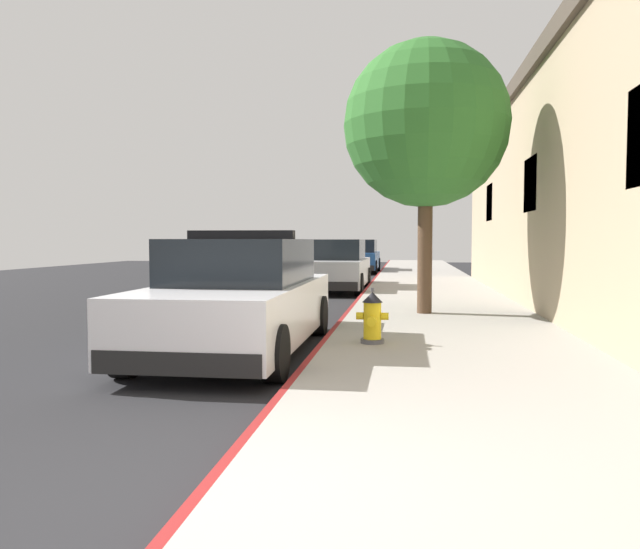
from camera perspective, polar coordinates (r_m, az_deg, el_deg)
ground_plane at (r=14.31m, az=-13.94°, el=-3.50°), size 30.10×60.00×0.20m
sidewalk_pavement at (r=13.29m, az=10.87°, el=-3.24°), size 3.56×60.00×0.14m
curb_painted_edge at (r=13.32m, az=3.01°, el=-3.17°), size 0.08×60.00×0.14m
police_cruiser at (r=8.60m, az=-7.33°, el=-2.20°), size 1.94×4.84×1.68m
parked_car_silver_ahead at (r=18.82m, az=1.41°, el=0.74°), size 1.94×4.84×1.56m
parked_car_dark_far at (r=29.40m, az=3.54°, el=1.63°), size 1.94×4.84×1.56m
fire_hydrant at (r=8.47m, az=4.83°, el=-3.98°), size 0.44×0.40×0.76m
street_tree at (r=12.22m, az=9.73°, el=13.38°), size 3.13×3.13×5.16m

